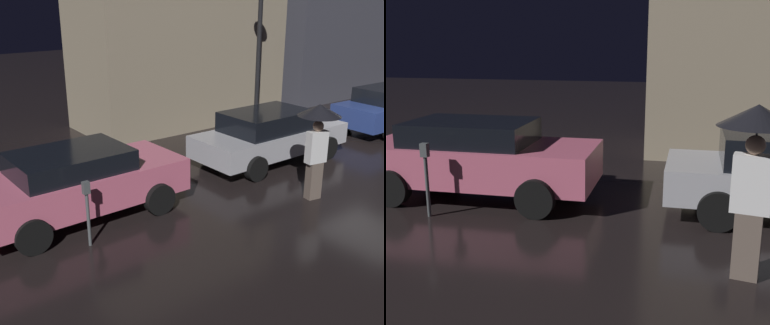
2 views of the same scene
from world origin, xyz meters
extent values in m
plane|color=black|center=(0.00, 0.00, 0.00)|extent=(60.00, 60.00, 0.00)
cube|color=gray|center=(-2.16, 6.50, 3.31)|extent=(7.09, 3.00, 6.61)
cube|color=#3D3D47|center=(6.13, 6.50, 3.33)|extent=(7.39, 3.00, 6.66)
cube|color=#DB6684|center=(-8.32, 1.43, 0.67)|extent=(4.26, 1.81, 0.68)
cube|color=black|center=(-8.49, 1.43, 1.21)|extent=(2.23, 1.56, 0.41)
cylinder|color=black|center=(-7.01, 2.29, 0.33)|extent=(0.65, 0.22, 0.65)
cylinder|color=black|center=(-7.01, 0.56, 0.33)|extent=(0.65, 0.22, 0.65)
cylinder|color=black|center=(-9.63, 2.29, 0.33)|extent=(0.65, 0.22, 0.65)
cylinder|color=black|center=(-9.63, 0.56, 0.33)|extent=(0.65, 0.22, 0.65)
cube|color=#B7B7BF|center=(-2.81, 1.53, 0.59)|extent=(4.36, 1.71, 0.57)
cube|color=black|center=(-2.98, 1.53, 1.13)|extent=(2.27, 1.50, 0.51)
cylinder|color=black|center=(-1.46, 2.38, 0.31)|extent=(0.62, 0.22, 0.62)
cylinder|color=black|center=(-1.46, 0.68, 0.31)|extent=(0.62, 0.22, 0.62)
cylinder|color=black|center=(-4.16, 2.38, 0.31)|extent=(0.62, 0.22, 0.62)
cylinder|color=black|center=(-4.16, 0.68, 0.31)|extent=(0.62, 0.22, 0.62)
cylinder|color=black|center=(1.41, 2.17, 0.31)|extent=(0.62, 0.22, 0.62)
cube|color=#66564C|center=(-3.89, -0.82, 0.42)|extent=(0.35, 0.26, 0.84)
cube|color=white|center=(-3.89, -0.82, 1.18)|extent=(0.48, 0.29, 0.70)
sphere|color=tan|center=(-3.89, -0.82, 1.65)|extent=(0.23, 0.23, 0.23)
cylinder|color=black|center=(-3.89, -0.82, 1.45)|extent=(0.02, 0.02, 0.81)
cone|color=black|center=(-3.89, -0.82, 1.98)|extent=(0.91, 0.91, 0.25)
cube|color=black|center=(-3.64, -0.82, 1.01)|extent=(0.18, 0.13, 0.22)
cylinder|color=#4C5154|center=(-8.74, 0.23, 0.50)|extent=(0.06, 0.06, 1.01)
cube|color=#4C5154|center=(-8.74, 0.23, 1.12)|extent=(0.12, 0.10, 0.22)
cylinder|color=black|center=(-1.24, 3.68, 2.16)|extent=(0.14, 0.14, 4.32)
camera|label=1|loc=(-11.93, -6.97, 4.30)|focal=45.00mm
camera|label=2|loc=(-4.62, -6.49, 2.76)|focal=45.00mm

